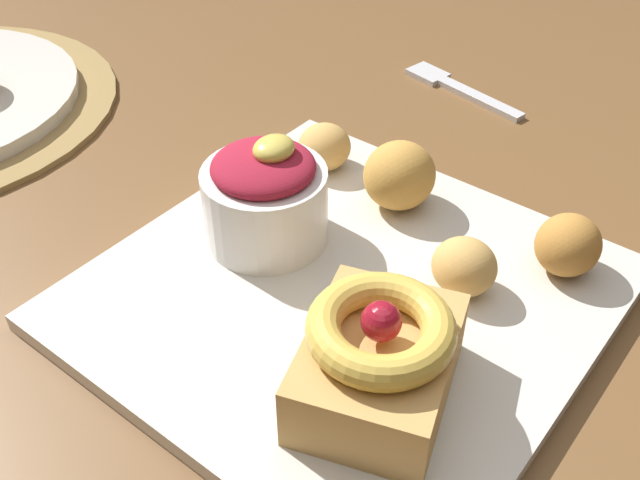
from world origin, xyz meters
TOP-DOWN VIEW (x-y plane):
  - dining_table at (0.00, 0.00)m, footprint 1.32×0.96m
  - front_plate at (-0.04, -0.13)m, footprint 0.29×0.29m
  - cake_slice at (-0.10, -0.19)m, footprint 0.12×0.10m
  - berry_ramekin at (-0.04, -0.06)m, footprint 0.08×0.08m
  - fritter_front at (0.00, -0.19)m, footprint 0.04×0.04m
  - fritter_middle at (0.05, -0.11)m, footprint 0.05×0.05m
  - fritter_back at (0.05, -0.04)m, footprint 0.04×0.04m
  - fritter_extra at (0.06, -0.23)m, footprint 0.04×0.04m
  - fork at (0.24, -0.05)m, footprint 0.04×0.13m

SIDE VIEW (x-z plane):
  - dining_table at x=0.00m, z-range 0.27..1.00m
  - fork at x=0.24m, z-range 0.73..0.73m
  - front_plate at x=-0.04m, z-range 0.73..0.74m
  - fritter_back at x=0.05m, z-range 0.74..0.78m
  - fritter_front at x=0.00m, z-range 0.74..0.78m
  - fritter_extra at x=0.06m, z-range 0.74..0.78m
  - fritter_middle at x=0.05m, z-range 0.74..0.79m
  - cake_slice at x=-0.10m, z-range 0.74..0.80m
  - berry_ramekin at x=-0.04m, z-range 0.74..0.81m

